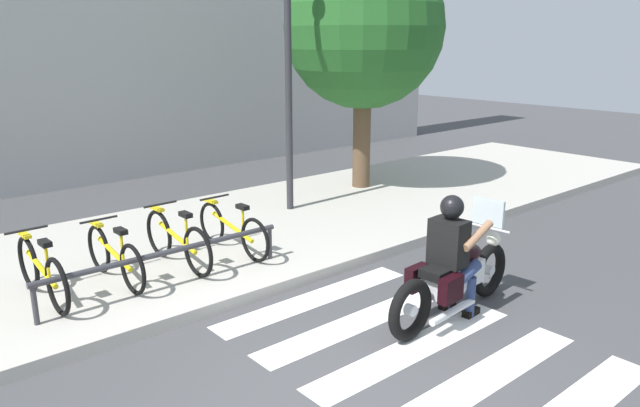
% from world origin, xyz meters
% --- Properties ---
extents(ground_plane, '(48.00, 48.00, 0.00)m').
position_xyz_m(ground_plane, '(0.00, 0.00, 0.00)').
color(ground_plane, '#424244').
extents(sidewalk, '(24.00, 4.40, 0.15)m').
position_xyz_m(sidewalk, '(0.00, 4.20, 0.07)').
color(sidewalk, '#B7B2A8').
rests_on(sidewalk, ground).
extents(crosswalk_stripe_1, '(2.80, 0.40, 0.01)m').
position_xyz_m(crosswalk_stripe_1, '(1.09, -0.80, 0.00)').
color(crosswalk_stripe_1, white).
rests_on(crosswalk_stripe_1, ground).
extents(crosswalk_stripe_2, '(2.80, 0.40, 0.01)m').
position_xyz_m(crosswalk_stripe_2, '(1.09, 0.00, 0.00)').
color(crosswalk_stripe_2, white).
rests_on(crosswalk_stripe_2, ground).
extents(crosswalk_stripe_3, '(2.80, 0.40, 0.01)m').
position_xyz_m(crosswalk_stripe_3, '(1.09, 0.80, 0.00)').
color(crosswalk_stripe_3, white).
rests_on(crosswalk_stripe_3, ground).
extents(crosswalk_stripe_4, '(2.80, 0.40, 0.01)m').
position_xyz_m(crosswalk_stripe_4, '(1.09, 1.60, 0.00)').
color(crosswalk_stripe_4, white).
rests_on(crosswalk_stripe_4, ground).
extents(motorcycle, '(2.28, 0.68, 1.27)m').
position_xyz_m(motorcycle, '(2.00, 0.22, 0.47)').
color(motorcycle, black).
rests_on(motorcycle, ground).
extents(rider, '(0.65, 0.57, 1.46)m').
position_xyz_m(rider, '(1.92, 0.22, 0.84)').
color(rider, black).
rests_on(rider, ground).
extents(bicycle_0, '(0.48, 1.63, 0.80)m').
position_xyz_m(bicycle_0, '(-1.54, 3.33, 0.51)').
color(bicycle_0, black).
rests_on(bicycle_0, sidewalk).
extents(bicycle_1, '(0.48, 1.60, 0.76)m').
position_xyz_m(bicycle_1, '(-0.69, 3.33, 0.50)').
color(bicycle_1, black).
rests_on(bicycle_1, sidewalk).
extents(bicycle_2, '(0.48, 1.69, 0.80)m').
position_xyz_m(bicycle_2, '(0.16, 3.33, 0.51)').
color(bicycle_2, black).
rests_on(bicycle_2, sidewalk).
extents(bicycle_3, '(0.48, 1.69, 0.75)m').
position_xyz_m(bicycle_3, '(1.02, 3.33, 0.49)').
color(bicycle_3, black).
rests_on(bicycle_3, sidewalk).
extents(bike_rack, '(3.16, 0.07, 0.49)m').
position_xyz_m(bike_rack, '(-0.26, 2.78, 0.56)').
color(bike_rack, '#333338').
rests_on(bike_rack, sidewalk).
extents(street_lamp, '(0.28, 0.28, 4.65)m').
position_xyz_m(street_lamp, '(3.03, 4.60, 2.79)').
color(street_lamp, '#2D2D33').
rests_on(street_lamp, ground).
extents(tree_near_rack, '(3.15, 3.15, 4.89)m').
position_xyz_m(tree_near_rack, '(5.20, 5.00, 3.30)').
color(tree_near_rack, brown).
rests_on(tree_near_rack, ground).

